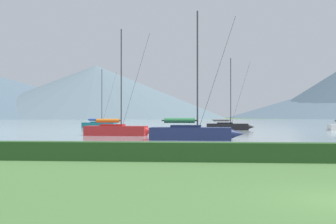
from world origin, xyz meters
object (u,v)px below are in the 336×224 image
Objects in this scene: sailboat_slip_2 at (228,126)px; sailboat_slip_0 at (117,130)px; sailboat_slip_3 at (100,124)px; sailboat_slip_7 at (192,132)px.

sailboat_slip_0 is at bearing -123.30° from sailboat_slip_2.
sailboat_slip_7 reaches higher than sailboat_slip_3.
sailboat_slip_7 reaches higher than sailboat_slip_0.
sailboat_slip_2 is at bearing 82.38° from sailboat_slip_7.
sailboat_slip_3 is at bearing 115.80° from sailboat_slip_7.
sailboat_slip_7 is (-4.62, -30.48, 0.11)m from sailboat_slip_2.
sailboat_slip_2 is 1.04× the size of sailboat_slip_3.
sailboat_slip_0 is 1.00× the size of sailboat_slip_7.
sailboat_slip_3 is 0.89× the size of sailboat_slip_7.
sailboat_slip_7 is at bearing -99.12° from sailboat_slip_2.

